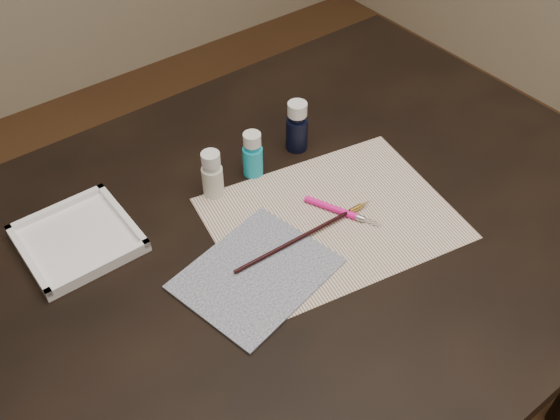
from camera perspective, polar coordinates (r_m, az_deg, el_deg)
table at (r=1.32m, az=-0.00°, el=-13.24°), size 1.30×0.90×0.75m
paper at (r=1.05m, az=4.74°, el=-0.74°), size 0.44×0.37×0.00m
canvas at (r=0.96m, az=-2.17°, el=-5.81°), size 0.26×0.22×0.00m
paint_bottle_white at (r=1.07m, az=-6.22°, el=3.29°), size 0.05×0.05×0.09m
paint_bottle_cyan at (r=1.11m, az=-2.52°, el=5.13°), size 0.04×0.04×0.09m
paint_bottle_navy at (r=1.16m, az=1.56°, el=7.68°), size 0.05×0.05×0.10m
paintbrush at (r=1.01m, az=2.43°, el=-2.24°), size 0.28×0.02×0.01m
craft_knife at (r=1.05m, az=5.80°, el=-0.18°), size 0.07×0.13×0.01m
palette_tray at (r=1.05m, az=-18.02°, el=-2.48°), size 0.17×0.17×0.02m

